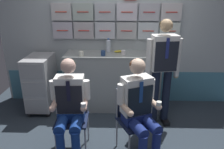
# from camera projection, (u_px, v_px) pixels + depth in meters

# --- Properties ---
(ground) EXTENTS (4.80, 4.80, 0.04)m
(ground) POSITION_uv_depth(u_px,v_px,m) (117.00, 146.00, 2.96)
(ground) COLOR #2D3842
(galley_bulkhead) EXTENTS (4.20, 0.14, 2.15)m
(galley_bulkhead) POSITION_uv_depth(u_px,v_px,m) (118.00, 45.00, 3.85)
(galley_bulkhead) COLOR #ABB5B9
(galley_bulkhead) RESTS_ON ground
(galley_counter) EXTENTS (1.61, 0.53, 1.00)m
(galley_counter) POSITION_uv_depth(u_px,v_px,m) (113.00, 81.00, 3.80)
(galley_counter) COLOR #989E9C
(galley_counter) RESTS_ON ground
(service_trolley) EXTENTS (0.40, 0.65, 0.97)m
(service_trolley) POSITION_uv_depth(u_px,v_px,m) (41.00, 82.00, 3.71)
(service_trolley) COLOR black
(service_trolley) RESTS_ON ground
(folding_chair_left) EXTENTS (0.42, 0.42, 0.85)m
(folding_chair_left) POSITION_uv_depth(u_px,v_px,m) (73.00, 110.00, 2.79)
(folding_chair_left) COLOR #A8AAAF
(folding_chair_left) RESTS_ON ground
(crew_member_left) EXTENTS (0.48, 0.60, 1.24)m
(crew_member_left) POSITION_uv_depth(u_px,v_px,m) (70.00, 106.00, 2.58)
(crew_member_left) COLOR black
(crew_member_left) RESTS_ON ground
(folding_chair_right) EXTENTS (0.53, 0.53, 0.85)m
(folding_chair_right) POSITION_uv_depth(u_px,v_px,m) (133.00, 112.00, 2.74)
(folding_chair_right) COLOR #A8AAAF
(folding_chair_right) RESTS_ON ground
(crew_member_right) EXTENTS (0.56, 0.67, 1.26)m
(crew_member_right) POSITION_uv_depth(u_px,v_px,m) (139.00, 107.00, 2.54)
(crew_member_right) COLOR black
(crew_member_right) RESTS_ON ground
(crew_member_standing) EXTENTS (0.51, 0.30, 1.62)m
(crew_member_standing) POSITION_uv_depth(u_px,v_px,m) (163.00, 66.00, 3.15)
(crew_member_standing) COLOR black
(crew_member_standing) RESTS_ON ground
(water_bottle_blue_cap) EXTENTS (0.06, 0.06, 0.23)m
(water_bottle_blue_cap) POSITION_uv_depth(u_px,v_px,m) (151.00, 46.00, 3.64)
(water_bottle_blue_cap) COLOR silver
(water_bottle_blue_cap) RESTS_ON galley_counter
(water_bottle_short) EXTENTS (0.08, 0.08, 0.23)m
(water_bottle_short) POSITION_uv_depth(u_px,v_px,m) (108.00, 46.00, 3.69)
(water_bottle_short) COLOR silver
(water_bottle_short) RESTS_ON galley_counter
(espresso_cup_small) EXTENTS (0.07, 0.07, 0.07)m
(espresso_cup_small) POSITION_uv_depth(u_px,v_px,m) (123.00, 52.00, 3.54)
(espresso_cup_small) COLOR white
(espresso_cup_small) RESTS_ON galley_counter
(paper_cup_tan) EXTENTS (0.07, 0.07, 0.08)m
(paper_cup_tan) POSITION_uv_depth(u_px,v_px,m) (103.00, 53.00, 3.47)
(paper_cup_tan) COLOR navy
(paper_cup_tan) RESTS_ON galley_counter
(coffee_cup_white) EXTENTS (0.07, 0.07, 0.08)m
(coffee_cup_white) POSITION_uv_depth(u_px,v_px,m) (81.00, 53.00, 3.46)
(coffee_cup_white) COLOR white
(coffee_cup_white) RESTS_ON galley_counter
(snack_banana) EXTENTS (0.17, 0.10, 0.04)m
(snack_banana) POSITION_uv_depth(u_px,v_px,m) (119.00, 51.00, 3.67)
(snack_banana) COLOR yellow
(snack_banana) RESTS_ON galley_counter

